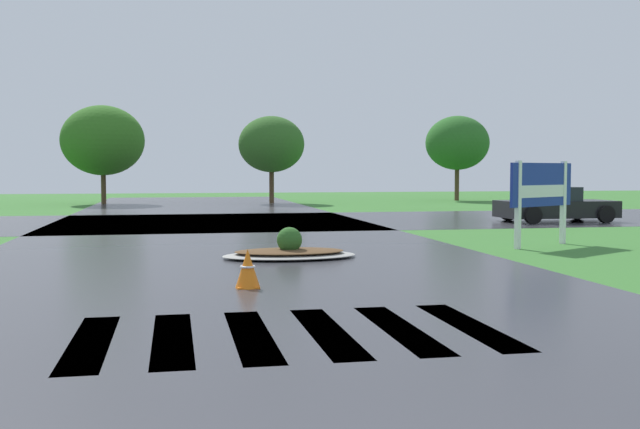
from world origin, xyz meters
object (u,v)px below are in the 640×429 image
estate_billboard (542,189)px  traffic_cone (248,269)px  median_island (289,252)px  car_dark_suv (554,205)px

estate_billboard → traffic_cone: size_ratio=3.60×
estate_billboard → median_island: size_ratio=0.78×
estate_billboard → traffic_cone: 9.60m
median_island → car_dark_suv: (11.49, 9.52, 0.47)m
estate_billboard → median_island: (-6.65, -1.30, -1.31)m
median_island → traffic_cone: bearing=-108.2°
traffic_cone → car_dark_suv: bearing=46.5°
median_island → estate_billboard: bearing=11.0°
median_island → traffic_cone: size_ratio=4.61×
car_dark_suv → traffic_cone: bearing=-133.9°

